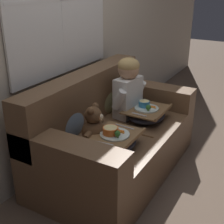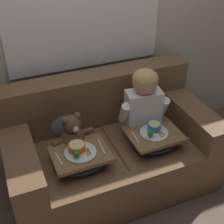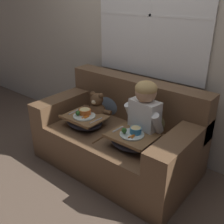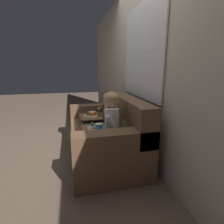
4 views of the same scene
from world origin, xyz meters
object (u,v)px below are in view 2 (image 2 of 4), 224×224
Objects in this scene: child_figure at (144,99)px; throw_pillow_behind_teddy at (64,117)px; teddy_bear at (73,135)px; lap_tray_teddy at (81,158)px; lap_tray_child at (154,138)px; throw_pillow_behind_child at (131,101)px; couch at (109,148)px.

throw_pillow_behind_teddy is at bearing 159.57° from child_figure.
teddy_bear is 0.20m from lap_tray_teddy.
lap_tray_child is 0.99× the size of lap_tray_teddy.
throw_pillow_behind_child is 0.64m from teddy_bear.
throw_pillow_behind_child is at bearing 35.05° from couch.
throw_pillow_behind_teddy is (-0.30, 0.21, 0.26)m from couch.
child_figure is 1.65× the size of teddy_bear.
throw_pillow_behind_teddy is 0.74m from lap_tray_child.
throw_pillow_behind_child is (0.30, 0.21, 0.26)m from couch.
throw_pillow_behind_child is 0.62× the size of child_figure.
lap_tray_child is at bearing -0.03° from lap_tray_teddy.
couch is at bearing -35.05° from throw_pillow_behind_teddy.
lap_tray_teddy is (-0.60, 0.00, 0.00)m from lap_tray_child.
lap_tray_teddy is at bearing 179.97° from lap_tray_child.
teddy_bear reaches higher than lap_tray_child.
child_figure is 1.37× the size of lap_tray_teddy.
throw_pillow_behind_teddy is at bearing 144.95° from couch.
throw_pillow_behind_child is at bearing 90.03° from lap_tray_child.
throw_pillow_behind_child is at bearing 89.97° from child_figure.
child_figure is 0.68m from lap_tray_teddy.
teddy_bear is 0.63m from lap_tray_child.
throw_pillow_behind_child is at bearing 0.00° from throw_pillow_behind_teddy.
lap_tray_child is (0.00, -0.19, -0.25)m from child_figure.
throw_pillow_behind_child reaches higher than lap_tray_child.
throw_pillow_behind_child is 1.02× the size of teddy_bear.
child_figure reaches higher than throw_pillow_behind_child.
couch is 0.51m from child_figure.
lap_tray_child is at bearing -89.97° from throw_pillow_behind_child.
child_figure is 0.31m from lap_tray_child.
child_figure reaches higher than lap_tray_teddy.
lap_tray_child is at bearing -89.90° from child_figure.
child_figure is at bearing 0.32° from teddy_bear.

